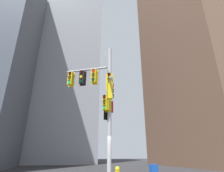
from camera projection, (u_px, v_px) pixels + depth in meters
The scene contains 4 objects.
building_tower_right at pixel (199, 16), 33.22m from camera, with size 16.64×16.64×50.98m, color brown.
building_mid_block at pixel (64, 39), 41.76m from camera, with size 14.36×14.36×53.51m, color #9399A3.
signal_pole_assembly at pixel (100, 93), 12.18m from camera, with size 3.25×3.59×8.87m.
newspaper_box at pixel (154, 172), 10.91m from camera, with size 0.45×0.36×0.87m.
Camera 1 is at (-3.09, -11.11, 1.41)m, focal length 28.71 mm.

